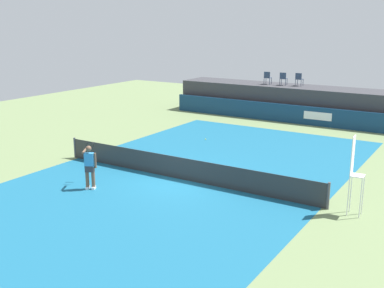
{
  "coord_description": "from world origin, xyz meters",
  "views": [
    {
      "loc": [
        10.42,
        -15.75,
        6.4
      ],
      "look_at": [
        -0.72,
        2.0,
        1.0
      ],
      "focal_mm": 44.14,
      "sensor_mm": 36.0,
      "label": 1
    }
  ],
  "objects_px": {
    "spectator_chair_far_left": "(268,77)",
    "net_post_far": "(328,196)",
    "umpire_chair": "(355,170)",
    "tennis_player": "(90,165)",
    "spectator_chair_left": "(283,78)",
    "net_post_near": "(75,148)",
    "tennis_ball": "(205,139)",
    "spectator_chair_center": "(299,79)"
  },
  "relations": [
    {
      "from": "spectator_chair_far_left",
      "to": "net_post_far",
      "type": "distance_m",
      "value": 17.67
    },
    {
      "from": "net_post_near",
      "to": "spectator_chair_left",
      "type": "bearing_deg",
      "value": 73.0
    },
    {
      "from": "tennis_player",
      "to": "spectator_chair_far_left",
      "type": "bearing_deg",
      "value": 90.92
    },
    {
      "from": "spectator_chair_far_left",
      "to": "net_post_far",
      "type": "relative_size",
      "value": 0.89
    },
    {
      "from": "net_post_near",
      "to": "tennis_ball",
      "type": "xyz_separation_m",
      "value": [
        3.56,
        6.49,
        -0.46
      ]
    },
    {
      "from": "spectator_chair_far_left",
      "to": "net_post_near",
      "type": "distance_m",
      "value": 15.66
    },
    {
      "from": "net_post_far",
      "to": "spectator_chair_left",
      "type": "bearing_deg",
      "value": 117.07
    },
    {
      "from": "tennis_ball",
      "to": "tennis_player",
      "type": "bearing_deg",
      "value": -88.62
    },
    {
      "from": "tennis_player",
      "to": "umpire_chair",
      "type": "bearing_deg",
      "value": 16.96
    },
    {
      "from": "spectator_chair_center",
      "to": "net_post_near",
      "type": "relative_size",
      "value": 0.89
    },
    {
      "from": "spectator_chair_far_left",
      "to": "spectator_chair_center",
      "type": "height_order",
      "value": "same"
    },
    {
      "from": "spectator_chair_left",
      "to": "net_post_near",
      "type": "height_order",
      "value": "spectator_chair_left"
    },
    {
      "from": "umpire_chair",
      "to": "net_post_far",
      "type": "height_order",
      "value": "umpire_chair"
    },
    {
      "from": "spectator_chair_far_left",
      "to": "tennis_ball",
      "type": "distance_m",
      "value": 9.02
    },
    {
      "from": "spectator_chair_center",
      "to": "umpire_chair",
      "type": "bearing_deg",
      "value": -63.99
    },
    {
      "from": "spectator_chair_left",
      "to": "umpire_chair",
      "type": "height_order",
      "value": "spectator_chair_left"
    },
    {
      "from": "spectator_chair_far_left",
      "to": "spectator_chair_left",
      "type": "relative_size",
      "value": 1.0
    },
    {
      "from": "spectator_chair_left",
      "to": "tennis_ball",
      "type": "xyz_separation_m",
      "value": [
        -1.08,
        -8.69,
        -2.66
      ]
    },
    {
      "from": "spectator_chair_left",
      "to": "tennis_player",
      "type": "height_order",
      "value": "spectator_chair_left"
    },
    {
      "from": "spectator_chair_left",
      "to": "spectator_chair_center",
      "type": "relative_size",
      "value": 1.0
    },
    {
      "from": "spectator_chair_left",
      "to": "spectator_chair_center",
      "type": "bearing_deg",
      "value": 13.66
    },
    {
      "from": "tennis_player",
      "to": "tennis_ball",
      "type": "xyz_separation_m",
      "value": [
        -0.23,
        9.36,
        -0.92
      ]
    },
    {
      "from": "tennis_ball",
      "to": "spectator_chair_center",
      "type": "bearing_deg",
      "value": 76.71
    },
    {
      "from": "spectator_chair_left",
      "to": "tennis_player",
      "type": "distance_m",
      "value": 18.16
    },
    {
      "from": "tennis_player",
      "to": "net_post_near",
      "type": "bearing_deg",
      "value": 142.8
    },
    {
      "from": "spectator_chair_center",
      "to": "tennis_player",
      "type": "relative_size",
      "value": 0.5
    },
    {
      "from": "umpire_chair",
      "to": "net_post_near",
      "type": "distance_m",
      "value": 13.25
    },
    {
      "from": "net_post_near",
      "to": "net_post_far",
      "type": "height_order",
      "value": "same"
    },
    {
      "from": "umpire_chair",
      "to": "tennis_player",
      "type": "xyz_separation_m",
      "value": [
        -9.42,
        -2.87,
        -0.63
      ]
    },
    {
      "from": "umpire_chair",
      "to": "tennis_ball",
      "type": "xyz_separation_m",
      "value": [
        -9.64,
        6.49,
        -1.55
      ]
    },
    {
      "from": "spectator_chair_left",
      "to": "tennis_ball",
      "type": "distance_m",
      "value": 9.15
    },
    {
      "from": "spectator_chair_left",
      "to": "spectator_chair_far_left",
      "type": "bearing_deg",
      "value": -176.45
    },
    {
      "from": "spectator_chair_left",
      "to": "net_post_near",
      "type": "xyz_separation_m",
      "value": [
        -4.64,
        -15.18,
        -2.19
      ]
    },
    {
      "from": "spectator_chair_center",
      "to": "net_post_far",
      "type": "xyz_separation_m",
      "value": [
        6.72,
        -15.43,
        -2.19
      ]
    },
    {
      "from": "net_post_far",
      "to": "tennis_ball",
      "type": "bearing_deg",
      "value": 143.72
    },
    {
      "from": "umpire_chair",
      "to": "net_post_near",
      "type": "xyz_separation_m",
      "value": [
        -13.21,
        0.0,
        -1.09
      ]
    },
    {
      "from": "net_post_near",
      "to": "net_post_far",
      "type": "xyz_separation_m",
      "value": [
        12.4,
        0.0,
        0.0
      ]
    },
    {
      "from": "spectator_chair_far_left",
      "to": "umpire_chair",
      "type": "distance_m",
      "value": 18.0
    },
    {
      "from": "umpire_chair",
      "to": "tennis_player",
      "type": "distance_m",
      "value": 9.87
    },
    {
      "from": "net_post_far",
      "to": "tennis_ball",
      "type": "relative_size",
      "value": 14.71
    },
    {
      "from": "spectator_chair_far_left",
      "to": "spectator_chair_left",
      "type": "height_order",
      "value": "same"
    },
    {
      "from": "spectator_chair_center",
      "to": "tennis_ball",
      "type": "relative_size",
      "value": 13.06
    }
  ]
}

